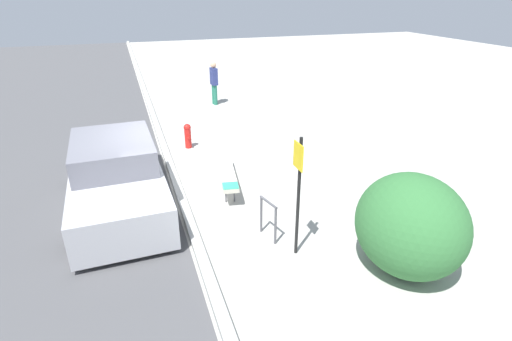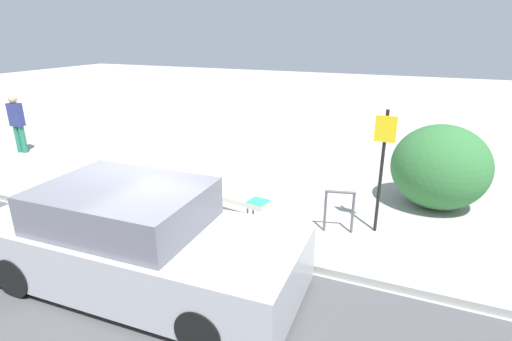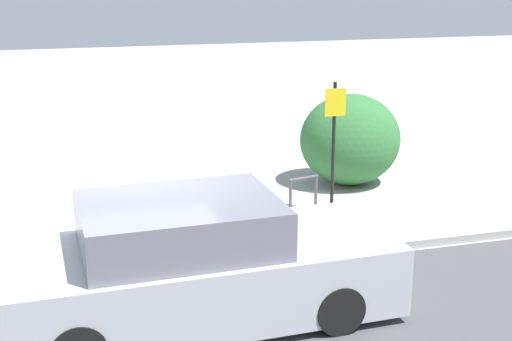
# 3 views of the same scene
# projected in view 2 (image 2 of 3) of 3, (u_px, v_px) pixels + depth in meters

# --- Properties ---
(ground_plane) EXTENTS (60.00, 60.00, 0.00)m
(ground_plane) POSITION_uv_depth(u_px,v_px,m) (166.00, 235.00, 7.36)
(ground_plane) COLOR #ADAAA3
(curb) EXTENTS (60.00, 0.20, 0.13)m
(curb) POSITION_uv_depth(u_px,v_px,m) (165.00, 232.00, 7.33)
(curb) COLOR #A8A8A3
(curb) RESTS_ON ground_plane
(bench) EXTENTS (2.39, 0.73, 0.51)m
(bench) POSITION_uv_depth(u_px,v_px,m) (217.00, 194.00, 8.08)
(bench) COLOR #515156
(bench) RESTS_ON ground_plane
(bike_rack) EXTENTS (0.55, 0.18, 0.83)m
(bike_rack) POSITION_uv_depth(u_px,v_px,m) (339.00, 207.00, 7.33)
(bike_rack) COLOR #515156
(bike_rack) RESTS_ON ground_plane
(sign_post) EXTENTS (0.36, 0.08, 2.30)m
(sign_post) POSITION_uv_depth(u_px,v_px,m) (382.00, 161.00, 7.07)
(sign_post) COLOR black
(sign_post) RESTS_ON ground_plane
(fire_hydrant) EXTENTS (0.36, 0.22, 0.77)m
(fire_hydrant) POSITION_uv_depth(u_px,v_px,m) (90.00, 182.00, 8.79)
(fire_hydrant) COLOR red
(fire_hydrant) RESTS_ON ground_plane
(shrub_hedge) EXTENTS (1.97, 1.79, 1.78)m
(shrub_hedge) POSITION_uv_depth(u_px,v_px,m) (440.00, 167.00, 8.27)
(shrub_hedge) COLOR #337038
(shrub_hedge) RESTS_ON ground_plane
(pedestrian) EXTENTS (0.42, 0.27, 1.75)m
(pedestrian) POSITION_uv_depth(u_px,v_px,m) (17.00, 122.00, 12.04)
(pedestrian) COLOR #267259
(pedestrian) RESTS_ON ground_plane
(parked_car_near) EXTENTS (4.81, 2.04, 1.52)m
(parked_car_near) POSITION_uv_depth(u_px,v_px,m) (136.00, 242.00, 5.78)
(parked_car_near) COLOR black
(parked_car_near) RESTS_ON ground_plane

